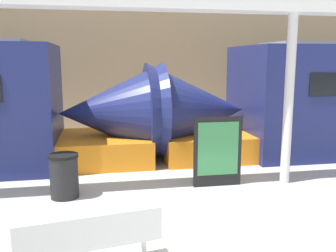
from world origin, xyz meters
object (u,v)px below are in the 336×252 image
bench_near (90,239)px  support_column_near (289,101)px  trash_bin (64,176)px  poster_board (218,151)px

bench_near → support_column_near: 5.31m
bench_near → support_column_near: bearing=25.3°
bench_near → trash_bin: trash_bin is taller
bench_near → trash_bin: size_ratio=2.11×
trash_bin → support_column_near: bearing=0.8°
trash_bin → poster_board: size_ratio=0.58×
trash_bin → bench_near: bearing=-79.0°
bench_near → poster_board: (2.64, 3.00, 0.28)m
trash_bin → poster_board: (3.20, 0.11, 0.33)m
bench_near → poster_board: 4.00m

